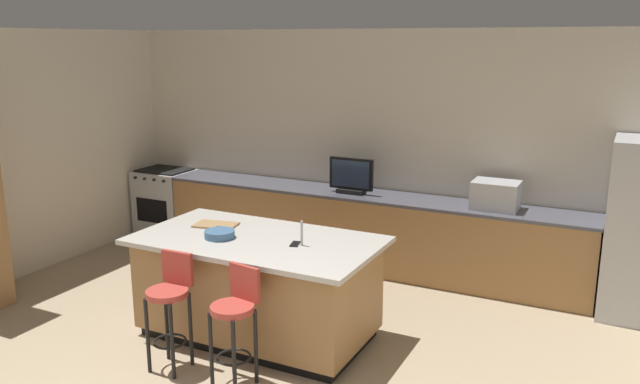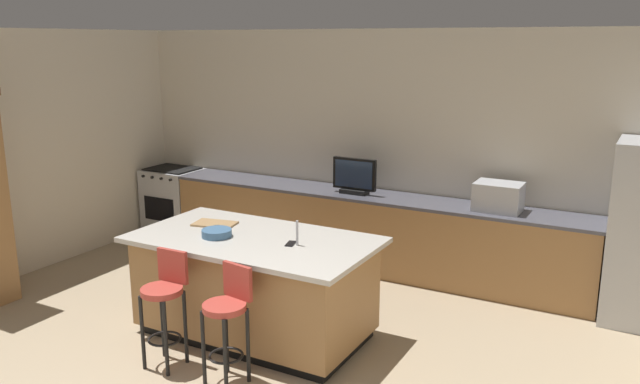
% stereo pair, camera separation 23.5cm
% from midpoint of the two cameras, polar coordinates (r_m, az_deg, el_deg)
% --- Properties ---
extents(wall_back, '(7.47, 0.12, 2.78)m').
position_cam_midpoint_polar(wall_back, '(7.59, 4.96, 3.94)').
color(wall_back, beige).
rests_on(wall_back, ground_plane).
extents(wall_left, '(0.12, 5.38, 2.78)m').
position_cam_midpoint_polar(wall_left, '(7.82, -27.62, 2.71)').
color(wall_left, beige).
rests_on(wall_left, ground_plane).
extents(counter_back, '(5.17, 0.62, 0.90)m').
position_cam_midpoint_polar(counter_back, '(7.50, 3.03, -3.49)').
color(counter_back, '#9E7042').
rests_on(counter_back, ground_plane).
extents(kitchen_island, '(2.18, 1.21, 0.93)m').
position_cam_midpoint_polar(kitchen_island, '(5.83, -6.78, -8.45)').
color(kitchen_island, black).
rests_on(kitchen_island, ground_plane).
extents(range_oven, '(0.73, 0.63, 0.92)m').
position_cam_midpoint_polar(range_oven, '(9.05, -14.41, -0.89)').
color(range_oven, '#B7BABF').
rests_on(range_oven, ground_plane).
extents(microwave, '(0.48, 0.36, 0.30)m').
position_cam_midpoint_polar(microwave, '(6.91, 14.61, -0.27)').
color(microwave, '#B7BABF').
rests_on(microwave, counter_back).
extents(tv_monitor, '(0.53, 0.16, 0.42)m').
position_cam_midpoint_polar(tv_monitor, '(7.35, 1.91, 1.35)').
color(tv_monitor, black).
rests_on(tv_monitor, counter_back).
extents(sink_faucet_back, '(0.02, 0.02, 0.24)m').
position_cam_midpoint_polar(sink_faucet_back, '(7.47, 3.00, 0.96)').
color(sink_faucet_back, '#B2B2B7').
rests_on(sink_faucet_back, counter_back).
extents(sink_faucet_island, '(0.02, 0.02, 0.22)m').
position_cam_midpoint_polar(sink_faucet_island, '(5.41, -2.91, -3.73)').
color(sink_faucet_island, '#B2B2B7').
rests_on(sink_faucet_island, kitchen_island).
extents(bar_stool_left, '(0.34, 0.34, 0.97)m').
position_cam_midpoint_polar(bar_stool_left, '(5.38, -14.59, -9.51)').
color(bar_stool_left, '#B23D33').
rests_on(bar_stool_left, ground_plane).
extents(bar_stool_right, '(0.34, 0.36, 0.95)m').
position_cam_midpoint_polar(bar_stool_right, '(5.04, -8.97, -11.02)').
color(bar_stool_right, '#B23D33').
rests_on(bar_stool_right, ground_plane).
extents(fruit_bowl, '(0.27, 0.27, 0.07)m').
position_cam_midpoint_polar(fruit_bowl, '(5.72, -10.21, -3.77)').
color(fruit_bowl, '#3F668C').
rests_on(fruit_bowl, kitchen_island).
extents(cell_phone, '(0.11, 0.16, 0.01)m').
position_cam_midpoint_polar(cell_phone, '(5.47, -3.49, -4.70)').
color(cell_phone, black).
rests_on(cell_phone, kitchen_island).
extents(tv_remote, '(0.13, 0.16, 0.02)m').
position_cam_midpoint_polar(tv_remote, '(5.94, -10.26, -3.37)').
color(tv_remote, black).
rests_on(tv_remote, kitchen_island).
extents(cutting_board, '(0.44, 0.31, 0.02)m').
position_cam_midpoint_polar(cutting_board, '(6.10, -10.46, -2.94)').
color(cutting_board, '#A87F51').
rests_on(cutting_board, kitchen_island).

